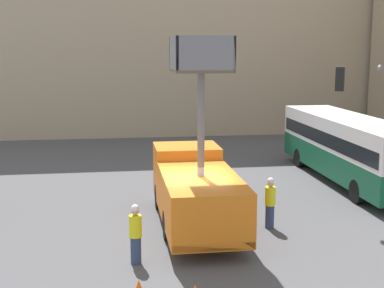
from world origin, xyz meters
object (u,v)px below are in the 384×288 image
(city_bus, at_px, (348,144))
(road_worker_near_truck, at_px, (136,234))
(utility_truck, at_px, (195,187))
(road_worker_directing, at_px, (270,203))

(city_bus, xyz_separation_m, road_worker_near_truck, (-10.62, -8.72, -0.93))
(utility_truck, distance_m, road_worker_directing, 2.76)
(utility_truck, height_order, city_bus, utility_truck)
(utility_truck, distance_m, road_worker_near_truck, 3.97)
(utility_truck, height_order, road_worker_near_truck, utility_truck)
(road_worker_near_truck, bearing_deg, utility_truck, 117.42)
(utility_truck, height_order, road_worker_directing, utility_truck)
(utility_truck, bearing_deg, road_worker_directing, -12.61)
(city_bus, bearing_deg, road_worker_near_truck, 136.07)
(road_worker_near_truck, relative_size, road_worker_directing, 0.99)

